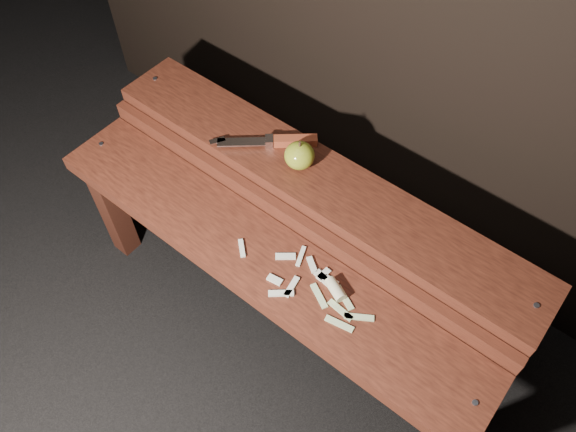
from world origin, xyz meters
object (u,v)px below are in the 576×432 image
Objects in this scene: bench_front_tier at (257,271)px; apple at (300,155)px; bench_rear_tier at (314,198)px; knife at (281,141)px.

apple is at bearing 102.80° from bench_front_tier.
apple reaches higher than bench_front_tier.
bench_front_tier is at bearing -90.00° from bench_rear_tier.
bench_rear_tier is at bearing 90.00° from bench_front_tier.
bench_front_tier is 0.23m from bench_rear_tier.
bench_front_tier is 1.00× the size of bench_rear_tier.
apple is 0.08m from knife.
bench_front_tier is 15.26× the size of apple.
bench_rear_tier is 5.45× the size of knife.
apple is (-0.05, 0.23, 0.18)m from bench_front_tier.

